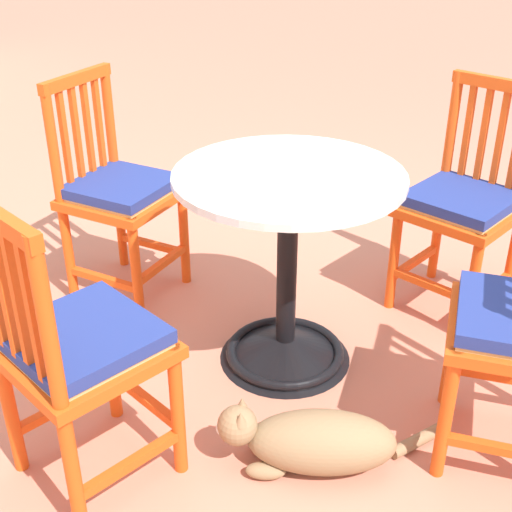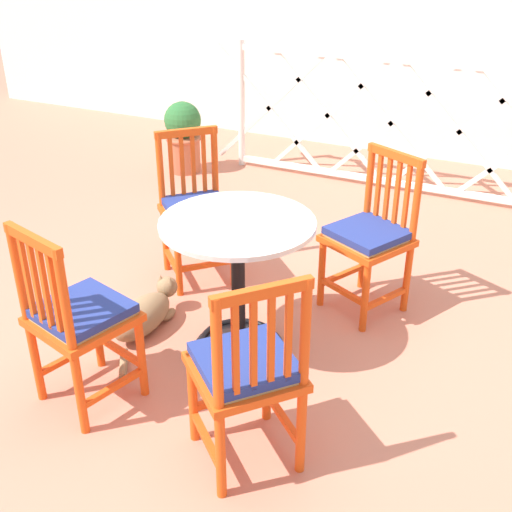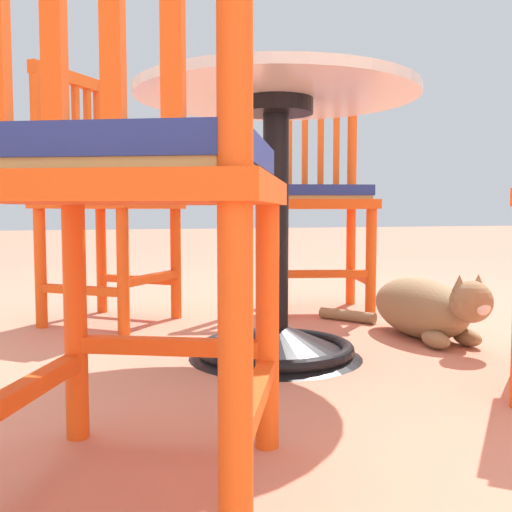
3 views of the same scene
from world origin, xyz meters
TOP-DOWN VIEW (x-y plane):
  - ground_plane at (0.00, 0.00)m, footprint 24.00×24.00m
  - cafe_table at (0.01, 0.12)m, footprint 0.76×0.76m
  - orange_chair_by_planter at (0.41, -0.57)m, footprint 0.56×0.56m
  - orange_chair_tucked_in at (0.49, 0.80)m, footprint 0.54×0.54m
  - orange_chair_near_fence at (-0.43, -0.55)m, footprint 0.49×0.49m
  - tabby_cat at (-0.52, 0.06)m, footprint 0.28×0.73m

SIDE VIEW (x-z plane):
  - ground_plane at x=0.00m, z-range 0.00..0.00m
  - tabby_cat at x=-0.52m, z-range -0.02..0.21m
  - cafe_table at x=0.01m, z-range -0.08..0.65m
  - orange_chair_by_planter at x=0.41m, z-range -0.01..0.90m
  - orange_chair_tucked_in at x=0.49m, z-range -0.01..0.90m
  - orange_chair_near_fence at x=-0.43m, z-range -0.01..0.90m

